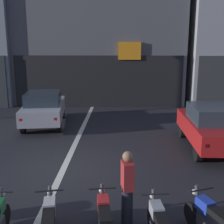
{
  "coord_description": "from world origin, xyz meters",
  "views": [
    {
      "loc": [
        1.76,
        -8.18,
        3.73
      ],
      "look_at": [
        1.46,
        2.0,
        1.4
      ],
      "focal_mm": 46.0,
      "sensor_mm": 36.0,
      "label": 1
    }
  ],
  "objects_px": {
    "car_red_parked_kerbside": "(211,126)",
    "motorcycle_red_row_centre": "(104,220)",
    "person_by_motorcycles": "(127,189)",
    "motorcycle_blue_row_rightmost": "(211,221)",
    "motorcycle_white_row_left_mid": "(50,223)",
    "car_silver_crossing_near": "(44,107)"
  },
  "relations": [
    {
      "from": "car_red_parked_kerbside",
      "to": "motorcycle_blue_row_rightmost",
      "type": "xyz_separation_m",
      "value": [
        -1.62,
        -5.34,
        -0.43
      ]
    },
    {
      "from": "car_silver_crossing_near",
      "to": "motorcycle_red_row_centre",
      "type": "bearing_deg",
      "value": -68.27
    },
    {
      "from": "car_red_parked_kerbside",
      "to": "motorcycle_red_row_centre",
      "type": "distance_m",
      "value": 6.51
    },
    {
      "from": "person_by_motorcycles",
      "to": "car_silver_crossing_near",
      "type": "bearing_deg",
      "value": 115.79
    },
    {
      "from": "car_red_parked_kerbside",
      "to": "motorcycle_white_row_left_mid",
      "type": "relative_size",
      "value": 2.49
    },
    {
      "from": "car_silver_crossing_near",
      "to": "motorcycle_red_row_centre",
      "type": "relative_size",
      "value": 2.59
    },
    {
      "from": "person_by_motorcycles",
      "to": "motorcycle_white_row_left_mid",
      "type": "bearing_deg",
      "value": -156.48
    },
    {
      "from": "motorcycle_white_row_left_mid",
      "to": "motorcycle_blue_row_rightmost",
      "type": "height_order",
      "value": "same"
    },
    {
      "from": "motorcycle_white_row_left_mid",
      "to": "car_red_parked_kerbside",
      "type": "bearing_deg",
      "value": 49.47
    },
    {
      "from": "person_by_motorcycles",
      "to": "motorcycle_blue_row_rightmost",
      "type": "bearing_deg",
      "value": -17.34
    },
    {
      "from": "motorcycle_red_row_centre",
      "to": "person_by_motorcycles",
      "type": "bearing_deg",
      "value": 48.7
    },
    {
      "from": "motorcycle_red_row_centre",
      "to": "person_by_motorcycles",
      "type": "distance_m",
      "value": 0.8
    },
    {
      "from": "motorcycle_white_row_left_mid",
      "to": "person_by_motorcycles",
      "type": "relative_size",
      "value": 0.99
    },
    {
      "from": "car_silver_crossing_near",
      "to": "motorcycle_blue_row_rightmost",
      "type": "height_order",
      "value": "car_silver_crossing_near"
    },
    {
      "from": "motorcycle_white_row_left_mid",
      "to": "motorcycle_red_row_centre",
      "type": "distance_m",
      "value": 1.03
    },
    {
      "from": "motorcycle_blue_row_rightmost",
      "to": "person_by_motorcycles",
      "type": "relative_size",
      "value": 0.94
    },
    {
      "from": "car_red_parked_kerbside",
      "to": "motorcycle_red_row_centre",
      "type": "height_order",
      "value": "car_red_parked_kerbside"
    },
    {
      "from": "motorcycle_white_row_left_mid",
      "to": "motorcycle_blue_row_rightmost",
      "type": "distance_m",
      "value": 3.08
    },
    {
      "from": "motorcycle_blue_row_rightmost",
      "to": "person_by_motorcycles",
      "type": "distance_m",
      "value": 1.71
    },
    {
      "from": "car_silver_crossing_near",
      "to": "car_red_parked_kerbside",
      "type": "bearing_deg",
      "value": -23.4
    },
    {
      "from": "motorcycle_red_row_centre",
      "to": "motorcycle_blue_row_rightmost",
      "type": "height_order",
      "value": "same"
    },
    {
      "from": "car_red_parked_kerbside",
      "to": "person_by_motorcycles",
      "type": "bearing_deg",
      "value": -123.53
    }
  ]
}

